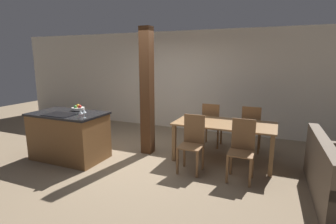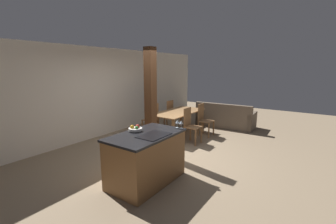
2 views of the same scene
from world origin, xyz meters
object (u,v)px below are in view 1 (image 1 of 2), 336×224
(fruit_bowl, at_px, (78,108))
(timber_post, at_px, (147,92))
(dining_chair_near_left, at_px, (192,142))
(dining_table, at_px, (225,128))
(dining_chair_far_left, at_px, (211,124))
(wine_glass_middle, at_px, (84,111))
(kitchen_island, at_px, (69,136))
(dining_chair_near_right, at_px, (242,149))
(dining_chair_far_right, at_px, (251,128))
(wine_glass_near, at_px, (81,112))

(fruit_bowl, height_order, timber_post, timber_post)
(timber_post, bearing_deg, dining_chair_near_left, -23.77)
(dining_table, distance_m, dining_chair_far_left, 0.83)
(fruit_bowl, relative_size, wine_glass_middle, 1.61)
(dining_table, relative_size, dining_chair_near_left, 1.89)
(kitchen_island, relative_size, wine_glass_middle, 9.14)
(fruit_bowl, bearing_deg, dining_chair_near_right, 2.39)
(fruit_bowl, relative_size, dining_chair_far_right, 0.25)
(wine_glass_middle, bearing_deg, wine_glass_near, -90.00)
(dining_chair_near_left, xyz_separation_m, dining_chair_far_left, (0.00, 1.39, 0.00))
(dining_table, relative_size, timber_post, 0.73)
(dining_chair_near_left, relative_size, dining_chair_far_left, 1.00)
(wine_glass_middle, xyz_separation_m, dining_chair_far_right, (2.63, 2.06, -0.54))
(kitchen_island, xyz_separation_m, dining_chair_far_right, (3.27, 1.80, 0.05))
(wine_glass_middle, distance_m, dining_chair_near_left, 1.97)
(dining_chair_far_left, xyz_separation_m, dining_chair_far_right, (0.85, 0.00, 0.00))
(dining_chair_far_right, bearing_deg, dining_chair_far_left, 0.00)
(fruit_bowl, xyz_separation_m, wine_glass_near, (0.63, -0.63, 0.08))
(dining_chair_far_left, relative_size, timber_post, 0.39)
(dining_chair_near_left, bearing_deg, dining_table, 58.53)
(dining_chair_far_left, bearing_deg, dining_chair_near_right, 121.47)
(wine_glass_near, height_order, dining_table, wine_glass_near)
(fruit_bowl, relative_size, dining_chair_far_left, 0.25)
(wine_glass_near, xyz_separation_m, dining_table, (2.20, 1.46, -0.40))
(timber_post, bearing_deg, kitchen_island, -144.41)
(fruit_bowl, xyz_separation_m, wine_glass_middle, (0.63, -0.54, 0.08))
(kitchen_island, height_order, dining_chair_near_left, dining_chair_near_left)
(fruit_bowl, height_order, dining_chair_far_right, fruit_bowl)
(dining_chair_far_left, height_order, timber_post, timber_post)
(wine_glass_near, xyz_separation_m, wine_glass_middle, (0.00, 0.09, 0.00))
(dining_chair_near_left, height_order, dining_chair_near_right, same)
(dining_chair_near_right, relative_size, dining_chair_far_left, 1.00)
(wine_glass_near, height_order, wine_glass_middle, same)
(fruit_bowl, xyz_separation_m, dining_chair_far_right, (3.25, 1.53, -0.46))
(dining_chair_near_right, xyz_separation_m, dining_chair_far_right, (0.00, 1.39, 0.00))
(wine_glass_near, bearing_deg, timber_post, 63.58)
(kitchen_island, relative_size, dining_chair_near_left, 1.45)
(dining_chair_near_right, relative_size, dining_chair_far_right, 1.00)
(wine_glass_middle, bearing_deg, kitchen_island, 157.73)
(wine_glass_middle, xyz_separation_m, dining_chair_near_right, (2.63, 0.67, -0.54))
(wine_glass_near, distance_m, wine_glass_middle, 0.09)
(dining_chair_far_left, bearing_deg, timber_post, 37.76)
(dining_chair_far_right, bearing_deg, wine_glass_middle, 38.17)
(dining_table, bearing_deg, fruit_bowl, -163.60)
(fruit_bowl, xyz_separation_m, timber_post, (1.25, 0.64, 0.32))
(fruit_bowl, distance_m, wine_glass_near, 0.89)
(fruit_bowl, relative_size, dining_chair_near_left, 0.25)
(dining_chair_far_right, bearing_deg, fruit_bowl, 25.16)
(wine_glass_middle, height_order, dining_chair_near_left, wine_glass_middle)
(dining_table, height_order, dining_chair_near_right, dining_chair_near_right)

